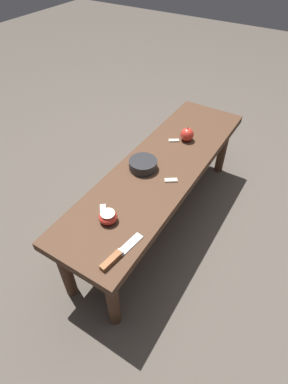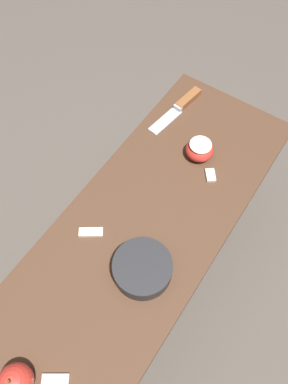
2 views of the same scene
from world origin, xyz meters
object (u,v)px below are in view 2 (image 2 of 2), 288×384
Objects in this scene: knife at (182,104)px; bowl at (142,268)px; apple_whole at (15,382)px; wooden_bench at (105,286)px; apple_cut at (200,150)px.

knife is 0.51m from bowl.
bowl is at bearing 167.35° from apple_whole.
wooden_bench is 0.42m from apple_cut.
apple_whole is at bearing -12.65° from bowl.
apple_cut is at bearing -170.84° from bowl.
wooden_bench is 9.81× the size of bowl.
apple_whole is at bearing -1.93° from wooden_bench.
wooden_bench is at bearing 20.82° from knife.
wooden_bench is 0.27m from apple_whole.
knife is at bearing -172.12° from apple_whole.
bowl is (0.47, 0.18, 0.01)m from knife.
apple_cut is at bearing 178.66° from apple_whole.
apple_cut is (0.12, 0.13, 0.02)m from knife.
knife is 0.18m from apple_cut.
wooden_bench is 17.63× the size of apple_cut.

